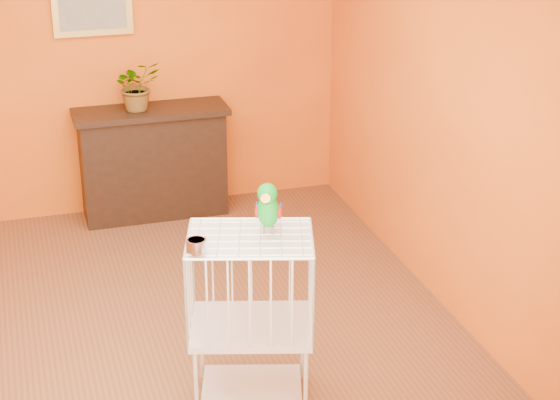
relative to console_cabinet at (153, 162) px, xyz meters
name	(u,v)px	position (x,y,z in m)	size (l,w,h in m)	color
ground	(152,341)	(-0.38, -2.03, -0.46)	(4.50, 4.50, 0.00)	brown
room_shell	(137,103)	(-0.38, -2.03, 1.12)	(4.50, 4.50, 4.50)	orange
console_cabinet	(153,162)	(0.00, 0.00, 0.00)	(1.24, 0.45, 0.92)	black
potted_plant	(137,91)	(-0.09, 0.01, 0.61)	(0.36, 0.40, 0.31)	#26722D
framed_picture	(92,4)	(-0.38, 0.19, 1.29)	(0.62, 0.04, 0.50)	gold
birdcage	(251,318)	(0.07, -2.83, 0.07)	(0.78, 0.67, 1.03)	beige
feed_cup	(196,246)	(-0.25, -2.95, 0.61)	(0.11, 0.11, 0.07)	silver
parrot	(268,207)	(0.17, -2.82, 0.72)	(0.18, 0.27, 0.31)	#59544C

